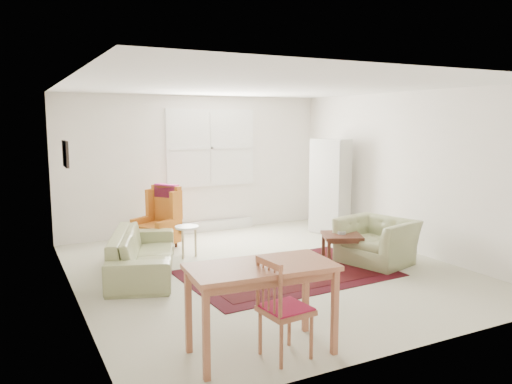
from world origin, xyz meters
name	(u,v)px	position (x,y,z in m)	size (l,w,h in m)	color
room	(260,178)	(0.02, 0.21, 1.26)	(5.04, 5.54, 2.51)	#BCB9A0
rug	(287,273)	(0.17, -0.30, 0.01)	(2.74, 1.76, 0.03)	black
sofa	(143,244)	(-1.55, 0.60, 0.40)	(1.98, 0.78, 0.80)	#868C5D
armchair	(377,237)	(1.59, -0.42, 0.38)	(0.99, 0.86, 0.77)	#868C5D
wingback_chair	(156,217)	(-1.02, 1.83, 0.51)	(0.59, 0.62, 1.02)	#B8641C
coffee_table	(341,249)	(1.12, -0.22, 0.22)	(0.53, 0.53, 0.44)	#492316
stool	(187,241)	(-0.75, 1.13, 0.24)	(0.36, 0.36, 0.48)	white
cabinet	(330,187)	(2.10, 1.46, 0.86)	(0.36, 0.69, 1.72)	silver
desk	(261,309)	(-1.22, -2.20, 0.40)	(1.28, 0.64, 0.81)	#AB6745
desk_chair	(286,307)	(-1.06, -2.35, 0.45)	(0.39, 0.39, 0.90)	#AB6745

